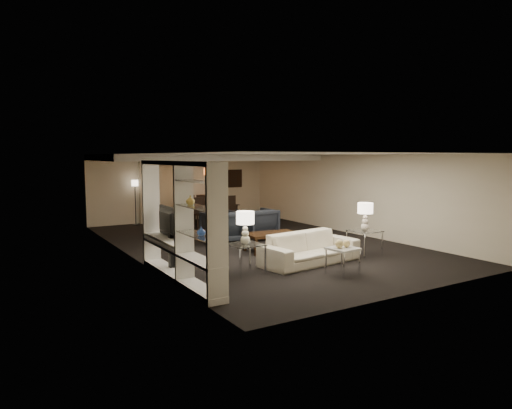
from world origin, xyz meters
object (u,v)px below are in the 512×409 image
at_px(armchair_left, 221,227).
at_px(chair_fl, 186,209).
at_px(side_table_left, 245,259).
at_px(table_lamp_left, 245,228).
at_px(table_lamp_right, 365,217).
at_px(vase_amber, 190,200).
at_px(floor_speaker, 172,246).
at_px(chair_fr, 216,207).
at_px(vase_blue, 201,231).
at_px(marble_table, 343,261).
at_px(dining_table, 209,215).
at_px(armchair_right, 257,224).
at_px(chair_nr, 232,211).
at_px(television, 164,222).
at_px(coffee_table, 272,242).
at_px(sofa, 310,248).
at_px(side_table_right, 364,243).
at_px(chair_nm, 217,212).
at_px(floor_lamp, 135,203).
at_px(chair_nl, 201,213).
at_px(chair_fm, 201,208).
at_px(pendant_light, 211,171).

xyz_separation_m(armchair_left, chair_fl, (0.57, 3.96, 0.08)).
xyz_separation_m(side_table_left, table_lamp_left, (0.00, 0.00, 0.65)).
relative_size(armchair_left, table_lamp_right, 1.44).
height_order(vase_amber, floor_speaker, vase_amber).
height_order(armchair_left, floor_speaker, floor_speaker).
bearing_deg(floor_speaker, chair_fr, 54.38).
bearing_deg(floor_speaker, vase_blue, -96.34).
height_order(marble_table, chair_fr, chair_fr).
bearing_deg(dining_table, floor_speaker, -127.08).
bearing_deg(vase_amber, table_lamp_right, 5.62).
distance_m(armchair_right, chair_nr, 2.72).
bearing_deg(television, coffee_table, -79.27).
bearing_deg(sofa, floor_speaker, 157.72).
relative_size(floor_speaker, chair_fr, 1.08).
relative_size(sofa, side_table_right, 3.64).
relative_size(marble_table, chair_nm, 0.53).
distance_m(coffee_table, armchair_left, 1.82).
height_order(vase_amber, floor_lamp, vase_amber).
distance_m(sofa, floor_lamp, 8.10).
bearing_deg(armchair_right, chair_nl, -79.17).
height_order(sofa, chair_nm, chair_nm).
relative_size(chair_fm, chair_fr, 1.00).
bearing_deg(side_table_left, table_lamp_right, 0.00).
height_order(sofa, chair_fm, chair_fm).
bearing_deg(chair_fm, chair_nl, 72.42).
distance_m(vase_blue, chair_nm, 7.83).
height_order(vase_blue, dining_table, vase_blue).
distance_m(marble_table, chair_nr, 7.16).
height_order(sofa, vase_amber, vase_amber).
relative_size(sofa, vase_amber, 14.36).
bearing_deg(side_table_left, chair_nr, 64.29).
height_order(coffee_table, table_lamp_right, table_lamp_right).
xyz_separation_m(sofa, floor_speaker, (-3.00, 0.81, 0.22)).
distance_m(pendant_light, floor_lamp, 2.98).
bearing_deg(floor_lamp, pendant_light, -37.97).
height_order(side_table_left, chair_fl, chair_fl).
bearing_deg(armchair_right, floor_speaker, 32.09).
height_order(armchair_right, side_table_left, armchair_right).
bearing_deg(marble_table, pendant_light, 86.12).
height_order(table_lamp_left, vase_blue, table_lamp_left).
bearing_deg(armchair_left, vase_blue, 61.79).
bearing_deg(chair_nl, chair_nm, 2.28).
height_order(side_table_right, television, television).
height_order(table_lamp_left, table_lamp_right, same).
distance_m(sofa, coffee_table, 1.60).
relative_size(floor_speaker, chair_nr, 1.08).
xyz_separation_m(chair_nm, chair_nr, (0.60, 0.00, 0.00)).
relative_size(armchair_right, chair_nr, 0.94).
bearing_deg(floor_lamp, armchair_left, -76.77).
bearing_deg(vase_blue, marble_table, -3.16).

